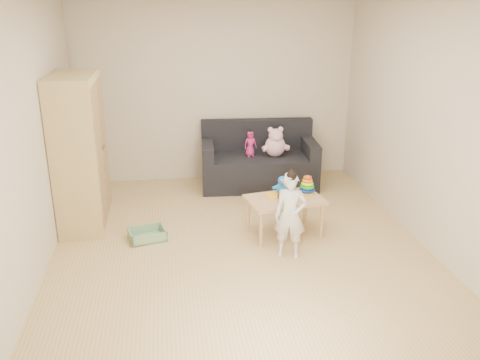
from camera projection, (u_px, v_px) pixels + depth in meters
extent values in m
plane|color=tan|center=(239.00, 243.00, 5.65)|extent=(4.50, 4.50, 0.00)
plane|color=beige|center=(216.00, 91.00, 7.30)|extent=(4.00, 0.00, 4.00)
plane|color=beige|center=(292.00, 217.00, 3.12)|extent=(4.00, 0.00, 4.00)
plane|color=beige|center=(35.00, 136.00, 4.93)|extent=(0.00, 4.50, 4.50)
plane|color=beige|center=(421.00, 122.00, 5.49)|extent=(0.00, 4.50, 4.50)
cube|color=#CFBC71|center=(79.00, 152.00, 5.86)|extent=(0.49, 0.99, 1.78)
cube|color=black|center=(259.00, 170.00, 7.30)|extent=(1.68, 0.92, 0.46)
cube|color=tan|center=(284.00, 216.00, 5.79)|extent=(0.92, 0.67, 0.44)
imported|color=silver|center=(290.00, 216.00, 5.23)|extent=(0.38, 0.31, 0.89)
imported|color=#CC2676|center=(250.00, 144.00, 7.12)|extent=(0.20, 0.15, 0.35)
cylinder|color=yellow|center=(307.00, 192.00, 5.86)|extent=(0.17, 0.17, 0.02)
cylinder|color=silver|center=(307.00, 184.00, 5.83)|extent=(0.02, 0.02, 0.20)
torus|color=#0A26AB|center=(307.00, 190.00, 5.85)|extent=(0.18, 0.18, 0.04)
torus|color=green|center=(307.00, 187.00, 5.84)|extent=(0.16, 0.16, 0.04)
torus|color=#D3FF0D|center=(307.00, 183.00, 5.83)|extent=(0.14, 0.14, 0.04)
torus|color=orange|center=(307.00, 180.00, 5.82)|extent=(0.12, 0.12, 0.04)
torus|color=#CF3C0C|center=(308.00, 178.00, 5.80)|extent=(0.10, 0.10, 0.03)
cylinder|color=black|center=(291.00, 183.00, 5.90)|extent=(0.09, 0.09, 0.20)
cylinder|color=black|center=(292.00, 173.00, 5.86)|extent=(0.04, 0.04, 0.06)
cylinder|color=black|center=(292.00, 170.00, 5.85)|extent=(0.05, 0.05, 0.02)
cube|color=yellow|center=(275.00, 195.00, 5.78)|extent=(0.19, 0.19, 0.01)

